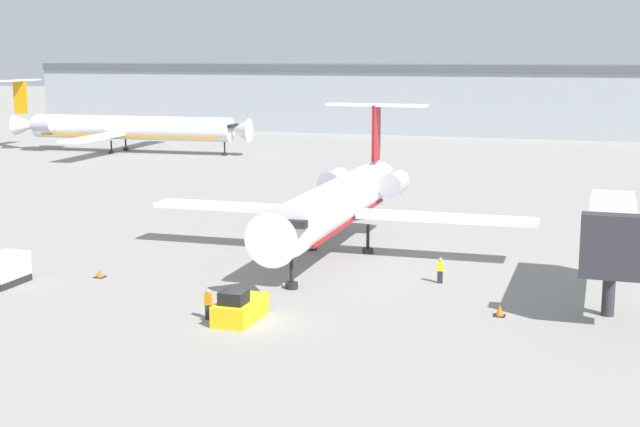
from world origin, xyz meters
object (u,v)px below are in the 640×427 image
at_px(pushback_tug, 240,308).
at_px(traffic_cone_left, 100,273).
at_px(worker_by_wing, 440,270).
at_px(airplane_main, 337,202).
at_px(worker_near_tug, 208,304).
at_px(luggage_cart, 3,270).
at_px(traffic_cone_right, 500,311).
at_px(jet_bridge, 612,229).
at_px(airplane_parked_far_left, 125,128).

bearing_deg(pushback_tug, traffic_cone_left, 154.37).
xyz_separation_m(pushback_tug, worker_by_wing, (8.97, 11.26, 0.17)).
distance_m(airplane_main, worker_near_tug, 18.13).
distance_m(luggage_cart, worker_by_wing, 27.57).
xyz_separation_m(pushback_tug, worker_near_tug, (-1.69, -0.40, 0.21)).
bearing_deg(traffic_cone_right, jet_bridge, 36.74).
distance_m(airplane_main, pushback_tug, 17.67).
bearing_deg(worker_near_tug, airplane_main, 83.60).
height_order(airplane_main, luggage_cart, airplane_main).
bearing_deg(jet_bridge, pushback_tug, -153.80).
bearing_deg(worker_near_tug, worker_by_wing, 47.56).
distance_m(worker_near_tug, traffic_cone_right, 16.10).
bearing_deg(traffic_cone_right, pushback_tug, -159.00).
xyz_separation_m(worker_near_tug, worker_by_wing, (10.66, 11.66, -0.04)).
distance_m(worker_by_wing, jet_bridge, 10.93).
distance_m(worker_by_wing, traffic_cone_left, 22.01).
bearing_deg(airplane_parked_far_left, luggage_cart, -65.62).
height_order(worker_by_wing, airplane_parked_far_left, airplane_parked_far_left).
height_order(luggage_cart, jet_bridge, jet_bridge).
distance_m(airplane_main, jet_bridge, 20.45).
bearing_deg(worker_near_tug, traffic_cone_left, 149.34).
relative_size(airplane_parked_far_left, jet_bridge, 3.12).
height_order(airplane_main, pushback_tug, airplane_main).
bearing_deg(luggage_cart, airplane_parked_far_left, 114.38).
height_order(worker_near_tug, worker_by_wing, worker_near_tug).
bearing_deg(airplane_parked_far_left, jet_bridge, -42.81).
distance_m(pushback_tug, jet_bridge, 21.65).
distance_m(traffic_cone_right, jet_bridge, 8.24).
relative_size(worker_near_tug, airplane_parked_far_left, 0.05).
xyz_separation_m(airplane_main, worker_near_tug, (-2.00, -17.78, -2.92)).
relative_size(pushback_tug, luggage_cart, 1.22).
height_order(airplane_main, traffic_cone_right, airplane_main).
bearing_deg(worker_near_tug, traffic_cone_right, 20.16).
bearing_deg(airplane_main, worker_near_tug, -96.40).
height_order(traffic_cone_left, jet_bridge, jet_bridge).
relative_size(pushback_tug, traffic_cone_right, 5.86).
bearing_deg(jet_bridge, traffic_cone_right, -143.26).
height_order(traffic_cone_left, airplane_parked_far_left, airplane_parked_far_left).
bearing_deg(airplane_parked_far_left, traffic_cone_left, -61.24).
bearing_deg(jet_bridge, airplane_main, 157.03).
xyz_separation_m(pushback_tug, jet_bridge, (19.13, 9.41, 3.76)).
bearing_deg(traffic_cone_left, jet_bridge, 6.29).
bearing_deg(airplane_main, jet_bridge, -22.97).
distance_m(pushback_tug, airplane_parked_far_left, 87.36).
bearing_deg(luggage_cart, worker_by_wing, 18.62).
relative_size(luggage_cart, traffic_cone_right, 4.79).
relative_size(airplane_main, luggage_cart, 9.02).
distance_m(traffic_cone_right, airplane_parked_far_left, 91.68).
distance_m(airplane_main, luggage_cart, 23.15).
bearing_deg(worker_near_tug, jet_bridge, 25.22).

